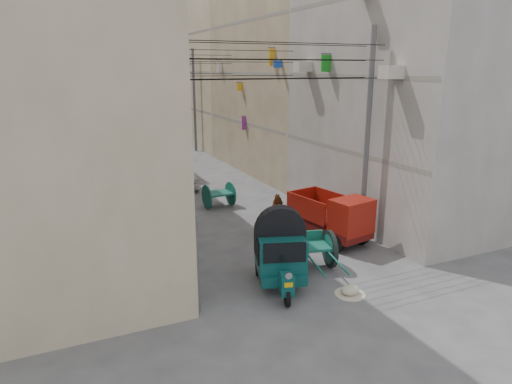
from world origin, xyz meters
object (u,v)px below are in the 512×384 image
distant_car_white (183,177)px  distant_car_grey (155,139)px  auto_rickshaw (280,250)px  feed_sack (350,290)px  second_cart (219,195)px  mini_truck (336,220)px  tonga_cart (313,250)px  distant_car_green (128,128)px  horse (285,221)px

distant_car_white → distant_car_grey: size_ratio=1.09×
auto_rickshaw → feed_sack: auto_rickshaw is taller
second_cart → distant_car_white: (-0.56, 4.47, -0.03)m
mini_truck → distant_car_white: (-3.09, 10.72, -0.31)m
mini_truck → feed_sack: 4.33m
auto_rickshaw → tonga_cart: bearing=38.8°
distant_car_grey → distant_car_green: distant_car_green is taller
tonga_cart → distant_car_grey: tonga_cart is taller
distant_car_grey → feed_sack: bearing=-93.4°
tonga_cart → feed_sack: bearing=-76.2°
second_cart → horse: (0.73, -5.43, 0.24)m
second_cart → distant_car_grey: 19.59m
second_cart → auto_rickshaw: bearing=-101.8°
distant_car_grey → distant_car_green: 7.90m
second_cart → distant_car_green: distant_car_green is taller
distant_car_white → distant_car_green: bearing=-87.0°
auto_rickshaw → distant_car_white: (0.50, 12.99, -0.53)m
tonga_cart → distant_car_grey: bearing=101.2°
second_cart → distant_car_grey: bearing=82.0°
auto_rickshaw → tonga_cart: (1.55, 0.58, -0.47)m
auto_rickshaw → distant_car_green: auto_rickshaw is taller
horse → tonga_cart: bearing=81.9°
mini_truck → distant_car_grey: size_ratio=1.12×
auto_rickshaw → feed_sack: (1.60, -1.50, -0.99)m
mini_truck → distant_car_green: 33.73m
mini_truck → feed_sack: mini_truck is taller
tonga_cart → distant_car_green: distant_car_green is taller
auto_rickshaw → distant_car_grey: 28.16m
second_cart → distant_car_green: size_ratio=0.31×
tonga_cart → feed_sack: 2.14m
mini_truck → feed_sack: size_ratio=6.27×
second_cart → distant_car_white: distant_car_white is taller
horse → distant_car_green: 32.83m
feed_sack → distant_car_grey: 29.58m
auto_rickshaw → second_cart: (1.06, 8.51, -0.51)m
feed_sack → distant_car_green: size_ratio=0.13×
distant_car_white → mini_truck: bearing=110.7°
auto_rickshaw → second_cart: bearing=101.3°
distant_car_white → second_cart: bearing=101.8°
tonga_cart → horse: bearing=97.1°
tonga_cart → horse: horse is taller
mini_truck → distant_car_white: bearing=95.3°
mini_truck → distant_car_green: (-2.43, 33.64, -0.24)m
auto_rickshaw → distant_car_green: (1.16, 35.91, -0.47)m
horse → distant_car_grey: 24.99m
second_cart → tonga_cart: bearing=-91.1°
feed_sack → horse: (0.19, 4.59, 0.72)m
mini_truck → horse: (-1.80, 0.82, -0.05)m
auto_rickshaw → horse: size_ratio=1.39×
second_cart → distant_car_green: 27.40m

